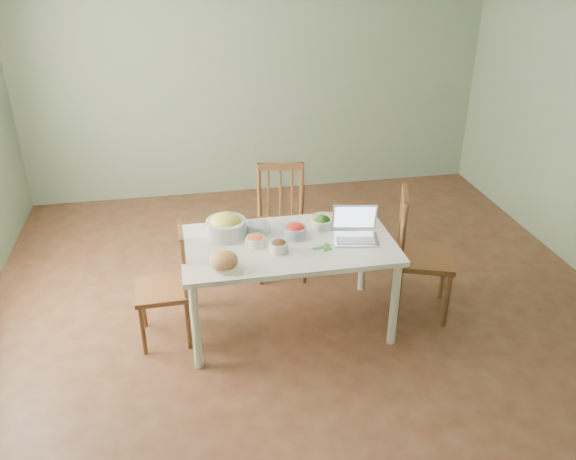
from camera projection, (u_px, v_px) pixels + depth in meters
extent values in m
cube|color=#432211|center=(304.00, 311.00, 4.65)|extent=(5.00, 5.00, 0.00)
cube|color=slate|center=(256.00, 72.00, 6.21)|extent=(5.00, 0.00, 2.70)
cube|color=slate|center=(479.00, 410.00, 1.84)|extent=(5.00, 0.00, 2.70)
ellipsoid|color=#B27E53|center=(224.00, 260.00, 3.82)|extent=(0.20, 0.20, 0.12)
cube|color=#F8EDC4|center=(233.00, 272.00, 3.78)|extent=(0.12, 0.04, 0.03)
cylinder|color=#DFBC89|center=(324.00, 218.00, 4.50)|extent=(0.23, 0.23, 0.02)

